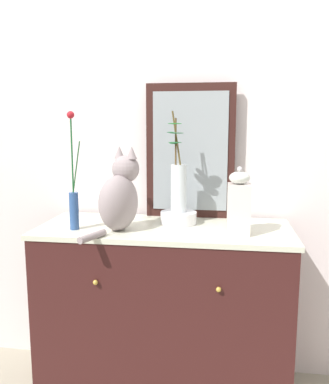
% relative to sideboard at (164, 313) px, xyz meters
% --- Properties ---
extents(wall_back, '(4.40, 0.08, 2.60)m').
position_rel_sideboard_xyz_m(wall_back, '(0.00, 0.34, 0.83)').
color(wall_back, silver).
rests_on(wall_back, ground_plane).
extents(sideboard, '(1.29, 0.56, 0.94)m').
position_rel_sideboard_xyz_m(sideboard, '(0.00, 0.00, 0.00)').
color(sideboard, '#371615').
rests_on(sideboard, ground_plane).
extents(mirror_leaning, '(0.49, 0.03, 0.74)m').
position_rel_sideboard_xyz_m(mirror_leaning, '(0.11, 0.25, 0.84)').
color(mirror_leaning, black).
rests_on(mirror_leaning, sideboard).
extents(cat_sitting, '(0.24, 0.41, 0.41)m').
position_rel_sideboard_xyz_m(cat_sitting, '(-0.21, -0.09, 0.64)').
color(cat_sitting, gray).
rests_on(cat_sitting, sideboard).
extents(vase_slim_green, '(0.07, 0.05, 0.58)m').
position_rel_sideboard_xyz_m(vase_slim_green, '(-0.44, -0.12, 0.63)').
color(vase_slim_green, '#2C4C85').
rests_on(vase_slim_green, sideboard).
extents(bowl_porcelain, '(0.19, 0.19, 0.06)m').
position_rel_sideboard_xyz_m(bowl_porcelain, '(0.06, 0.08, 0.50)').
color(bowl_porcelain, white).
rests_on(bowl_porcelain, sideboard).
extents(vase_glass_clear, '(0.11, 0.13, 0.52)m').
position_rel_sideboard_xyz_m(vase_glass_clear, '(0.06, 0.07, 0.68)').
color(vase_glass_clear, silver).
rests_on(vase_glass_clear, bowl_porcelain).
extents(jar_lidded_porcelain, '(0.11, 0.11, 0.32)m').
position_rel_sideboard_xyz_m(jar_lidded_porcelain, '(0.37, -0.09, 0.62)').
color(jar_lidded_porcelain, silver).
rests_on(jar_lidded_porcelain, sideboard).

